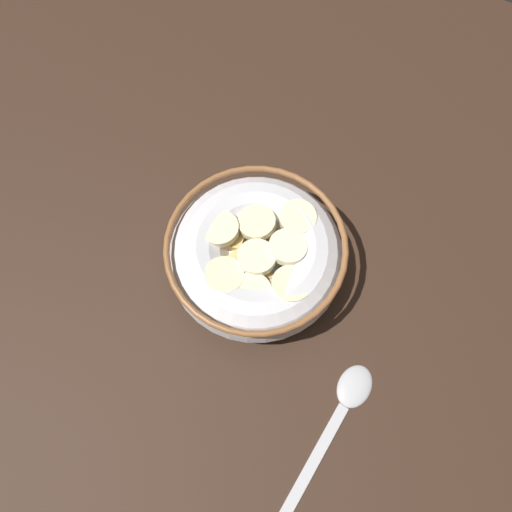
{
  "coord_description": "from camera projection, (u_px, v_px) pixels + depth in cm",
  "views": [
    {
      "loc": [
        7.63,
        -14.33,
        44.17
      ],
      "look_at": [
        0.0,
        0.0,
        3.0
      ],
      "focal_mm": 32.22,
      "sensor_mm": 36.0,
      "label": 1
    }
  ],
  "objects": [
    {
      "name": "cereal_bowl",
      "position": [
        256.0,
        255.0,
        0.44
      ],
      "size": [
        16.94,
        16.94,
        6.27
      ],
      "color": "silver",
      "rests_on": "ground_plane"
    },
    {
      "name": "spoon",
      "position": [
        344.0,
        407.0,
        0.42
      ],
      "size": [
        3.37,
        15.69,
        0.8
      ],
      "color": "#B7B7BC",
      "rests_on": "ground_plane"
    },
    {
      "name": "ground_plane",
      "position": [
        256.0,
        270.0,
        0.48
      ],
      "size": [
        97.55,
        97.55,
        2.0
      ],
      "primitive_type": "cube",
      "color": "#332116"
    }
  ]
}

